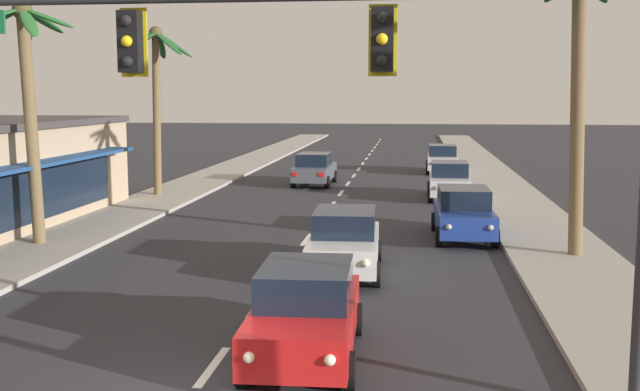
{
  "coord_description": "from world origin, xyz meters",
  "views": [
    {
      "loc": [
        3.44,
        -10.83,
        4.75
      ],
      "look_at": [
        1.11,
        8.0,
        2.2
      ],
      "focal_mm": 42.71,
      "sensor_mm": 36.0,
      "label": 1
    }
  ],
  "objects_px": {
    "palm_left_third": "(156,76)",
    "sedan_parked_mid_kerb": "(463,213)",
    "traffic_signal_mast": "(386,80)",
    "sedan_oncoming_far": "(314,169)",
    "sedan_parked_nearest_kerb": "(442,159)",
    "sedan_third_in_queue": "(345,241)",
    "sedan_lead_at_stop_bar": "(305,312)",
    "palm_left_second": "(28,82)",
    "sedan_parked_far_kerb": "(449,180)",
    "palm_right_second": "(578,64)"
  },
  "relations": [
    {
      "from": "sedan_parked_nearest_kerb",
      "to": "palm_left_third",
      "type": "xyz_separation_m",
      "value": [
        -13.37,
        -12.65,
        4.7
      ]
    },
    {
      "from": "traffic_signal_mast",
      "to": "sedan_oncoming_far",
      "type": "bearing_deg",
      "value": 99.58
    },
    {
      "from": "sedan_oncoming_far",
      "to": "palm_left_second",
      "type": "distance_m",
      "value": 18.76
    },
    {
      "from": "sedan_third_in_queue",
      "to": "sedan_parked_far_kerb",
      "type": "xyz_separation_m",
      "value": [
        3.42,
        14.94,
        0.0
      ]
    },
    {
      "from": "traffic_signal_mast",
      "to": "sedan_parked_mid_kerb",
      "type": "distance_m",
      "value": 14.58
    },
    {
      "from": "palm_left_third",
      "to": "palm_right_second",
      "type": "xyz_separation_m",
      "value": [
        16.16,
        -11.33,
        0.01
      ]
    },
    {
      "from": "traffic_signal_mast",
      "to": "sedan_parked_nearest_kerb",
      "type": "distance_m",
      "value": 35.33
    },
    {
      "from": "traffic_signal_mast",
      "to": "sedan_parked_mid_kerb",
      "type": "bearing_deg",
      "value": 81.47
    },
    {
      "from": "traffic_signal_mast",
      "to": "palm_left_second",
      "type": "height_order",
      "value": "palm_left_second"
    },
    {
      "from": "traffic_signal_mast",
      "to": "palm_left_second",
      "type": "bearing_deg",
      "value": 136.12
    },
    {
      "from": "traffic_signal_mast",
      "to": "sedan_oncoming_far",
      "type": "height_order",
      "value": "traffic_signal_mast"
    },
    {
      "from": "sedan_third_in_queue",
      "to": "sedan_oncoming_far",
      "type": "bearing_deg",
      "value": 99.78
    },
    {
      "from": "sedan_parked_mid_kerb",
      "to": "sedan_third_in_queue",
      "type": "bearing_deg",
      "value": -123.04
    },
    {
      "from": "sedan_lead_at_stop_bar",
      "to": "sedan_parked_far_kerb",
      "type": "bearing_deg",
      "value": 80.74
    },
    {
      "from": "traffic_signal_mast",
      "to": "sedan_oncoming_far",
      "type": "xyz_separation_m",
      "value": [
        -4.71,
        27.9,
        -4.09
      ]
    },
    {
      "from": "traffic_signal_mast",
      "to": "sedan_parked_far_kerb",
      "type": "height_order",
      "value": "traffic_signal_mast"
    },
    {
      "from": "sedan_parked_nearest_kerb",
      "to": "sedan_parked_mid_kerb",
      "type": "relative_size",
      "value": 1.0
    },
    {
      "from": "palm_left_second",
      "to": "palm_right_second",
      "type": "bearing_deg",
      "value": 0.73
    },
    {
      "from": "traffic_signal_mast",
      "to": "palm_left_third",
      "type": "height_order",
      "value": "palm_left_third"
    },
    {
      "from": "sedan_oncoming_far",
      "to": "palm_left_second",
      "type": "bearing_deg",
      "value": -111.05
    },
    {
      "from": "palm_left_second",
      "to": "palm_left_third",
      "type": "xyz_separation_m",
      "value": [
        0.05,
        11.54,
        0.47
      ]
    },
    {
      "from": "sedan_third_in_queue",
      "to": "sedan_parked_nearest_kerb",
      "type": "bearing_deg",
      "value": 82.44
    },
    {
      "from": "sedan_parked_nearest_kerb",
      "to": "palm_right_second",
      "type": "height_order",
      "value": "palm_right_second"
    },
    {
      "from": "sedan_lead_at_stop_bar",
      "to": "sedan_parked_nearest_kerb",
      "type": "xyz_separation_m",
      "value": [
        3.62,
        33.13,
        0.0
      ]
    },
    {
      "from": "traffic_signal_mast",
      "to": "palm_left_second",
      "type": "xyz_separation_m",
      "value": [
        -11.27,
        10.84,
        0.15
      ]
    },
    {
      "from": "palm_right_second",
      "to": "sedan_oncoming_far",
      "type": "bearing_deg",
      "value": 119.79
    },
    {
      "from": "sedan_third_in_queue",
      "to": "sedan_oncoming_far",
      "type": "height_order",
      "value": "same"
    },
    {
      "from": "sedan_lead_at_stop_bar",
      "to": "sedan_parked_mid_kerb",
      "type": "bearing_deg",
      "value": 73.44
    },
    {
      "from": "sedan_oncoming_far",
      "to": "palm_left_third",
      "type": "distance_m",
      "value": 9.75
    },
    {
      "from": "sedan_parked_far_kerb",
      "to": "sedan_oncoming_far",
      "type": "bearing_deg",
      "value": 146.82
    },
    {
      "from": "sedan_lead_at_stop_bar",
      "to": "sedan_oncoming_far",
      "type": "xyz_separation_m",
      "value": [
        -3.23,
        26.0,
        0.0
      ]
    },
    {
      "from": "traffic_signal_mast",
      "to": "sedan_parked_nearest_kerb",
      "type": "relative_size",
      "value": 2.59
    },
    {
      "from": "sedan_parked_mid_kerb",
      "to": "palm_left_third",
      "type": "xyz_separation_m",
      "value": [
        -13.3,
        8.54,
        4.7
      ]
    },
    {
      "from": "sedan_parked_mid_kerb",
      "to": "palm_left_second",
      "type": "height_order",
      "value": "palm_left_second"
    },
    {
      "from": "sedan_parked_nearest_kerb",
      "to": "traffic_signal_mast",
      "type": "bearing_deg",
      "value": -93.51
    },
    {
      "from": "palm_left_second",
      "to": "palm_left_third",
      "type": "distance_m",
      "value": 11.55
    },
    {
      "from": "palm_right_second",
      "to": "sedan_lead_at_stop_bar",
      "type": "bearing_deg",
      "value": -125.05
    },
    {
      "from": "traffic_signal_mast",
      "to": "palm_left_second",
      "type": "distance_m",
      "value": 15.64
    },
    {
      "from": "traffic_signal_mast",
      "to": "palm_left_second",
      "type": "relative_size",
      "value": 1.54
    },
    {
      "from": "traffic_signal_mast",
      "to": "sedan_parked_nearest_kerb",
      "type": "xyz_separation_m",
      "value": [
        2.15,
        35.03,
        -4.09
      ]
    },
    {
      "from": "traffic_signal_mast",
      "to": "sedan_oncoming_far",
      "type": "relative_size",
      "value": 2.58
    },
    {
      "from": "traffic_signal_mast",
      "to": "palm_right_second",
      "type": "distance_m",
      "value": 12.12
    },
    {
      "from": "sedan_parked_mid_kerb",
      "to": "sedan_parked_far_kerb",
      "type": "height_order",
      "value": "same"
    },
    {
      "from": "sedan_lead_at_stop_bar",
      "to": "palm_left_third",
      "type": "height_order",
      "value": "palm_left_third"
    },
    {
      "from": "sedan_oncoming_far",
      "to": "sedan_parked_mid_kerb",
      "type": "bearing_deg",
      "value": -64.25
    },
    {
      "from": "palm_left_third",
      "to": "palm_right_second",
      "type": "height_order",
      "value": "palm_right_second"
    },
    {
      "from": "palm_left_third",
      "to": "sedan_parked_mid_kerb",
      "type": "bearing_deg",
      "value": -32.71
    },
    {
      "from": "palm_right_second",
      "to": "traffic_signal_mast",
      "type": "bearing_deg",
      "value": -114.1
    },
    {
      "from": "traffic_signal_mast",
      "to": "palm_right_second",
      "type": "relative_size",
      "value": 1.39
    },
    {
      "from": "sedan_oncoming_far",
      "to": "palm_left_third",
      "type": "relative_size",
      "value": 0.58
    }
  ]
}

